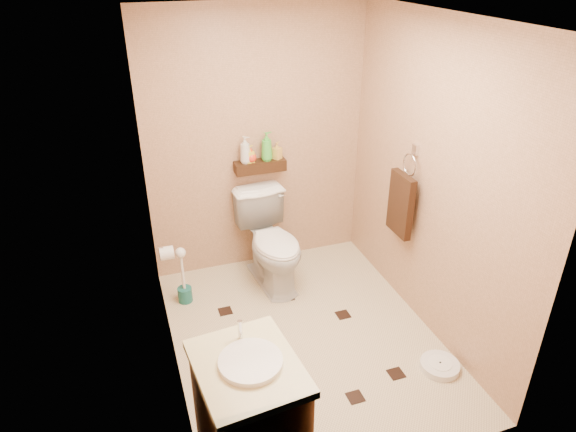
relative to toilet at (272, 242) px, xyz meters
name	(u,v)px	position (x,y,z in m)	size (l,w,h in m)	color
ground	(305,337)	(0.00, -0.83, -0.42)	(2.50, 2.50, 0.00)	beige
wall_back	(257,144)	(0.00, 0.42, 0.78)	(2.00, 0.04, 2.40)	tan
wall_front	(400,310)	(0.00, -2.08, 0.78)	(2.00, 0.04, 2.40)	tan
wall_left	(160,226)	(-1.00, -0.83, 0.78)	(0.04, 2.50, 2.40)	tan
wall_right	(432,183)	(1.00, -0.83, 0.78)	(0.04, 2.50, 2.40)	tan
ceiling	(311,17)	(0.00, -0.83, 1.98)	(2.00, 2.50, 0.02)	silver
wall_shelf	(260,166)	(0.00, 0.34, 0.60)	(0.46, 0.14, 0.10)	#321B0D
floor_accents	(312,340)	(0.04, -0.89, -0.41)	(1.13, 1.34, 0.01)	black
toilet	(272,242)	(0.00, 0.00, 0.00)	(0.47, 0.82, 0.83)	white
vanity	(250,416)	(-0.70, -1.78, -0.01)	(0.59, 0.70, 0.92)	brown
bathroom_scale	(440,366)	(0.82, -1.48, -0.39)	(0.32, 0.32, 0.06)	white
toilet_brush	(184,283)	(-0.82, -0.04, -0.23)	(0.12, 0.12, 0.54)	#165B57
towel_ring	(401,202)	(0.91, -0.58, 0.53)	(0.12, 0.30, 0.76)	silver
toilet_paper	(167,253)	(-0.94, -0.18, 0.18)	(0.12, 0.11, 0.12)	white
bottle_a	(245,150)	(-0.13, 0.34, 0.77)	(0.09, 0.09, 0.24)	beige
bottle_b	(250,154)	(-0.09, 0.34, 0.73)	(0.07, 0.07, 0.15)	gold
bottle_c	(251,155)	(-0.08, 0.34, 0.72)	(0.10, 0.10, 0.13)	red
bottle_d	(267,146)	(0.07, 0.34, 0.78)	(0.10, 0.10, 0.26)	green
bottle_e	(277,151)	(0.16, 0.34, 0.73)	(0.07, 0.07, 0.16)	gold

